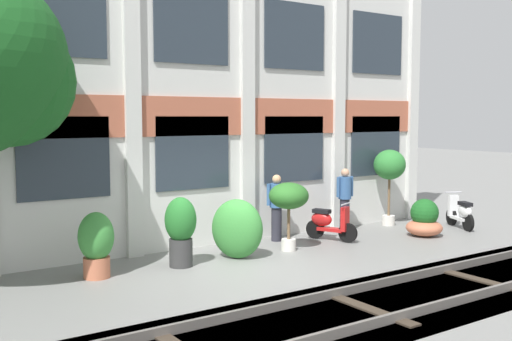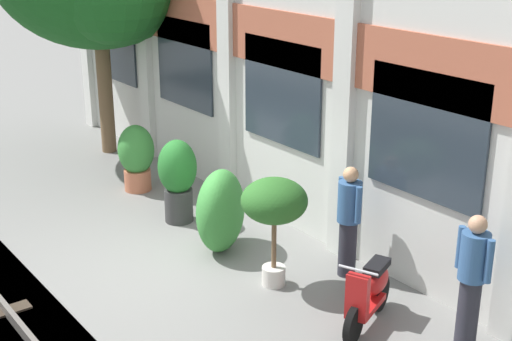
# 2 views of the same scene
# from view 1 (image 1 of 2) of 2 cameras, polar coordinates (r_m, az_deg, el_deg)

# --- Properties ---
(ground_plane) EXTENTS (80.00, 80.00, 0.00)m
(ground_plane) POSITION_cam_1_polar(r_m,az_deg,el_deg) (12.30, -0.49, -9.42)
(ground_plane) COLOR slate
(apartment_facade) EXTENTS (15.27, 0.64, 8.62)m
(apartment_facade) POSITION_cam_1_polar(r_m,az_deg,el_deg) (14.24, -6.58, 9.93)
(apartment_facade) COLOR silver
(apartment_facade) RESTS_ON ground
(rail_tracks) EXTENTS (22.91, 2.80, 0.43)m
(rail_tracks) POSITION_cam_1_polar(r_m,az_deg,el_deg) (10.03, 9.68, -13.71)
(rail_tracks) COLOR #5B5449
(rail_tracks) RESTS_ON ground
(potted_plant_tall_urn) EXTENTS (0.90, 0.90, 2.16)m
(potted_plant_tall_urn) POSITION_cam_1_polar(r_m,az_deg,el_deg) (17.33, 12.60, 0.27)
(potted_plant_tall_urn) COLOR beige
(potted_plant_tall_urn) RESTS_ON ground
(potted_plant_terracotta_small) EXTENTS (0.92, 0.92, 1.59)m
(potted_plant_terracotta_small) POSITION_cam_1_polar(r_m,az_deg,el_deg) (13.78, 3.14, -2.70)
(potted_plant_terracotta_small) COLOR beige
(potted_plant_terracotta_small) RESTS_ON ground
(potted_plant_glazed_jar) EXTENTS (0.66, 0.66, 1.45)m
(potted_plant_glazed_jar) POSITION_cam_1_polar(r_m,az_deg,el_deg) (12.48, -7.19, -5.45)
(potted_plant_glazed_jar) COLOR #333333
(potted_plant_glazed_jar) RESTS_ON ground
(potted_plant_wide_bowl) EXTENTS (0.93, 0.93, 0.97)m
(potted_plant_wide_bowl) POSITION_cam_1_polar(r_m,az_deg,el_deg) (16.16, 15.74, -4.58)
(potted_plant_wide_bowl) COLOR #B76647
(potted_plant_wide_bowl) RESTS_ON ground
(potted_plant_stone_basin) EXTENTS (0.68, 0.68, 1.28)m
(potted_plant_stone_basin) POSITION_cam_1_polar(r_m,az_deg,el_deg) (11.95, -14.98, -6.63)
(potted_plant_stone_basin) COLOR #B76647
(potted_plant_stone_basin) RESTS_ON ground
(scooter_near_curb) EXTENTS (0.72, 1.31, 0.98)m
(scooter_near_curb) POSITION_cam_1_polar(r_m,az_deg,el_deg) (15.13, 6.95, -4.99)
(scooter_near_curb) COLOR black
(scooter_near_curb) RESTS_ON ground
(scooter_second_parked) EXTENTS (0.73, 1.30, 0.98)m
(scooter_second_parked) POSITION_cam_1_polar(r_m,az_deg,el_deg) (17.51, 18.95, -3.84)
(scooter_second_parked) COLOR black
(scooter_second_parked) RESTS_ON ground
(resident_by_doorway) EXTENTS (0.53, 0.34, 1.71)m
(resident_by_doorway) POSITION_cam_1_polar(r_m,az_deg,el_deg) (16.18, 8.45, -2.60)
(resident_by_doorway) COLOR #282833
(resident_by_doorway) RESTS_ON ground
(resident_watching_tracks) EXTENTS (0.52, 0.34, 1.66)m
(resident_watching_tracks) POSITION_cam_1_polar(r_m,az_deg,el_deg) (14.89, 1.97, -3.35)
(resident_watching_tracks) COLOR #282833
(resident_watching_tracks) RESTS_ON ground
(topiary_hedge) EXTENTS (1.27, 1.34, 1.30)m
(topiary_hedge) POSITION_cam_1_polar(r_m,az_deg,el_deg) (13.12, -1.80, -5.57)
(topiary_hedge) COLOR #388438
(topiary_hedge) RESTS_ON ground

